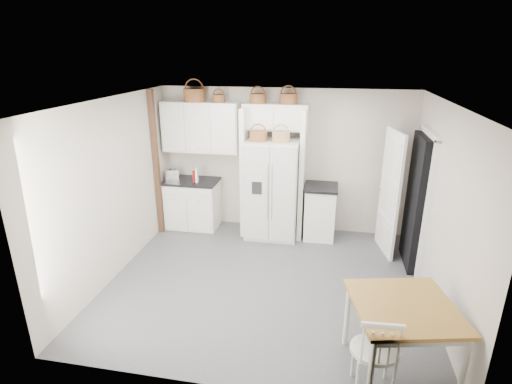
# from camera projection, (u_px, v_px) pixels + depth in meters

# --- Properties ---
(floor) EXTENTS (4.50, 4.50, 0.00)m
(floor) POSITION_uv_depth(u_px,v_px,m) (266.00, 282.00, 5.86)
(floor) COLOR #434346
(floor) RESTS_ON ground
(ceiling) EXTENTS (4.50, 4.50, 0.00)m
(ceiling) POSITION_uv_depth(u_px,v_px,m) (267.00, 102.00, 4.99)
(ceiling) COLOR white
(ceiling) RESTS_ON wall_back
(wall_back) EXTENTS (4.50, 0.00, 4.50)m
(wall_back) POSITION_uv_depth(u_px,v_px,m) (284.00, 161.00, 7.27)
(wall_back) COLOR #B2B0A6
(wall_back) RESTS_ON floor
(wall_left) EXTENTS (0.00, 4.00, 4.00)m
(wall_left) POSITION_uv_depth(u_px,v_px,m) (114.00, 189.00, 5.82)
(wall_left) COLOR #B2B0A6
(wall_left) RESTS_ON floor
(wall_right) EXTENTS (0.00, 4.00, 4.00)m
(wall_right) POSITION_uv_depth(u_px,v_px,m) (442.00, 211.00, 5.03)
(wall_right) COLOR #B2B0A6
(wall_right) RESTS_ON floor
(refrigerator) EXTENTS (0.91, 0.73, 1.76)m
(refrigerator) POSITION_uv_depth(u_px,v_px,m) (272.00, 189.00, 7.07)
(refrigerator) COLOR silver
(refrigerator) RESTS_ON floor
(base_cab_left) EXTENTS (0.96, 0.61, 0.89)m
(base_cab_left) POSITION_uv_depth(u_px,v_px,m) (193.00, 204.00, 7.58)
(base_cab_left) COLOR white
(base_cab_left) RESTS_ON floor
(base_cab_right) EXTENTS (0.53, 0.63, 0.93)m
(base_cab_right) POSITION_uv_depth(u_px,v_px,m) (320.00, 212.00, 7.15)
(base_cab_right) COLOR white
(base_cab_right) RESTS_ON floor
(dining_table) EXTENTS (1.18, 1.18, 0.82)m
(dining_table) POSITION_uv_depth(u_px,v_px,m) (400.00, 339.00, 4.09)
(dining_table) COLOR olive
(dining_table) RESTS_ON floor
(windsor_chair) EXTENTS (0.50, 0.46, 0.98)m
(windsor_chair) POSITION_uv_depth(u_px,v_px,m) (375.00, 350.00, 3.84)
(windsor_chair) COLOR white
(windsor_chair) RESTS_ON floor
(counter_left) EXTENTS (1.00, 0.65, 0.04)m
(counter_left) POSITION_uv_depth(u_px,v_px,m) (191.00, 181.00, 7.42)
(counter_left) COLOR black
(counter_left) RESTS_ON base_cab_left
(counter_right) EXTENTS (0.57, 0.67, 0.04)m
(counter_right) POSITION_uv_depth(u_px,v_px,m) (321.00, 187.00, 6.99)
(counter_right) COLOR black
(counter_right) RESTS_ON base_cab_right
(toaster) EXTENTS (0.28, 0.19, 0.18)m
(toaster) POSITION_uv_depth(u_px,v_px,m) (173.00, 174.00, 7.46)
(toaster) COLOR silver
(toaster) RESTS_ON counter_left
(cookbook_red) EXTENTS (0.07, 0.15, 0.22)m
(cookbook_red) POSITION_uv_depth(u_px,v_px,m) (195.00, 176.00, 7.29)
(cookbook_red) COLOR #A30E14
(cookbook_red) RESTS_ON counter_left
(cookbook_cream) EXTENTS (0.07, 0.17, 0.25)m
(cookbook_cream) POSITION_uv_depth(u_px,v_px,m) (197.00, 175.00, 7.28)
(cookbook_cream) COLOR white
(cookbook_cream) RESTS_ON counter_left
(basket_upper_b) EXTENTS (0.38, 0.38, 0.22)m
(basket_upper_b) POSITION_uv_depth(u_px,v_px,m) (194.00, 95.00, 7.01)
(basket_upper_b) COLOR brown
(basket_upper_b) RESTS_ON upper_cabinet
(basket_upper_c) EXTENTS (0.22, 0.22, 0.13)m
(basket_upper_c) POSITION_uv_depth(u_px,v_px,m) (219.00, 98.00, 6.94)
(basket_upper_c) COLOR brown
(basket_upper_c) RESTS_ON upper_cabinet
(basket_bridge_a) EXTENTS (0.28, 0.28, 0.16)m
(basket_bridge_a) POSITION_uv_depth(u_px,v_px,m) (258.00, 98.00, 6.82)
(basket_bridge_a) COLOR brown
(basket_bridge_a) RESTS_ON bridge_cabinet
(basket_bridge_b) EXTENTS (0.30, 0.30, 0.17)m
(basket_bridge_b) POSITION_uv_depth(u_px,v_px,m) (288.00, 99.00, 6.72)
(basket_bridge_b) COLOR brown
(basket_bridge_b) RESTS_ON bridge_cabinet
(basket_fridge_a) EXTENTS (0.30, 0.30, 0.16)m
(basket_fridge_a) POSITION_uv_depth(u_px,v_px,m) (258.00, 136.00, 6.70)
(basket_fridge_a) COLOR brown
(basket_fridge_a) RESTS_ON refrigerator
(basket_fridge_b) EXTENTS (0.30, 0.30, 0.16)m
(basket_fridge_b) POSITION_uv_depth(u_px,v_px,m) (281.00, 137.00, 6.63)
(basket_fridge_b) COLOR #9E7945
(basket_fridge_b) RESTS_ON refrigerator
(upper_cabinet) EXTENTS (1.40, 0.34, 0.90)m
(upper_cabinet) POSITION_uv_depth(u_px,v_px,m) (201.00, 127.00, 7.18)
(upper_cabinet) COLOR white
(upper_cabinet) RESTS_ON wall_back
(bridge_cabinet) EXTENTS (1.12, 0.34, 0.45)m
(bridge_cabinet) POSITION_uv_depth(u_px,v_px,m) (275.00, 117.00, 6.87)
(bridge_cabinet) COLOR white
(bridge_cabinet) RESTS_ON wall_back
(fridge_panel_left) EXTENTS (0.08, 0.60, 2.30)m
(fridge_panel_left) POSITION_uv_depth(u_px,v_px,m) (245.00, 172.00, 7.16)
(fridge_panel_left) COLOR white
(fridge_panel_left) RESTS_ON floor
(fridge_panel_right) EXTENTS (0.08, 0.60, 2.30)m
(fridge_panel_right) POSITION_uv_depth(u_px,v_px,m) (302.00, 175.00, 6.98)
(fridge_panel_right) COLOR white
(fridge_panel_right) RESTS_ON floor
(trim_post) EXTENTS (0.09, 0.09, 2.60)m
(trim_post) POSITION_uv_depth(u_px,v_px,m) (156.00, 164.00, 7.06)
(trim_post) COLOR #412B1A
(trim_post) RESTS_ON floor
(doorway_void) EXTENTS (0.18, 0.85, 2.05)m
(doorway_void) POSITION_uv_depth(u_px,v_px,m) (417.00, 202.00, 6.06)
(doorway_void) COLOR black
(doorway_void) RESTS_ON floor
(door_slab) EXTENTS (0.21, 0.79, 2.05)m
(door_slab) POSITION_uv_depth(u_px,v_px,m) (390.00, 194.00, 6.44)
(door_slab) COLOR white
(door_slab) RESTS_ON floor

